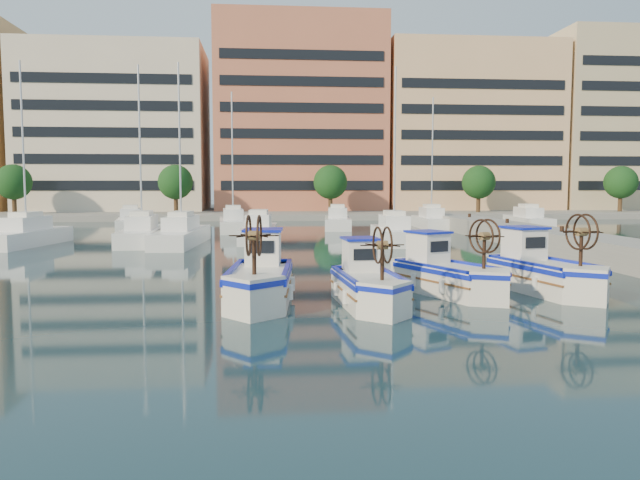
{
  "coord_description": "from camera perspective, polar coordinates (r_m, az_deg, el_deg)",
  "views": [
    {
      "loc": [
        -3.85,
        -19.9,
        3.79
      ],
      "look_at": [
        -1.5,
        6.23,
        1.5
      ],
      "focal_mm": 35.0,
      "sensor_mm": 36.0,
      "label": 1
    }
  ],
  "objects": [
    {
      "name": "quay",
      "position": [
        32.75,
        25.86,
        -1.1
      ],
      "size": [
        3.0,
        60.0,
        1.2
      ],
      "primitive_type": "cube",
      "color": "gray",
      "rests_on": "ground"
    },
    {
      "name": "yacht_marina",
      "position": [
        47.58,
        -4.08,
        1.05
      ],
      "size": [
        41.98,
        23.25,
        11.5
      ],
      "color": "white",
      "rests_on": "ground"
    },
    {
      "name": "ground",
      "position": [
        20.62,
        5.73,
        -5.63
      ],
      "size": [
        300.0,
        300.0,
        0.0
      ],
      "primitive_type": "plane",
      "color": "#1B3948",
      "rests_on": "ground"
    },
    {
      "name": "waterfront",
      "position": [
        86.25,
        3.65,
        9.85
      ],
      "size": [
        180.0,
        40.0,
        25.6
      ],
      "color": "gray",
      "rests_on": "ground"
    },
    {
      "name": "fishing_boat_c",
      "position": [
        22.32,
        11.43,
        -2.93
      ],
      "size": [
        3.29,
        4.53,
        2.73
      ],
      "rotation": [
        0.0,
        0.0,
        0.41
      ],
      "color": "silver",
      "rests_on": "ground"
    },
    {
      "name": "fishing_boat_a",
      "position": [
        20.43,
        -5.46,
        -3.42
      ],
      "size": [
        2.3,
        4.81,
        2.95
      ],
      "rotation": [
        0.0,
        0.0,
        -0.08
      ],
      "color": "silver",
      "rests_on": "ground"
    },
    {
      "name": "fishing_boat_d",
      "position": [
        23.64,
        19.6,
        -2.58
      ],
      "size": [
        2.76,
        4.77,
        2.89
      ],
      "rotation": [
        0.0,
        0.0,
        0.21
      ],
      "color": "silver",
      "rests_on": "ground"
    },
    {
      "name": "fishing_boat_b",
      "position": [
        19.91,
        4.35,
        -3.89
      ],
      "size": [
        2.0,
        4.28,
        2.63
      ],
      "rotation": [
        0.0,
        0.0,
        0.07
      ],
      "color": "silver",
      "rests_on": "ground"
    }
  ]
}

